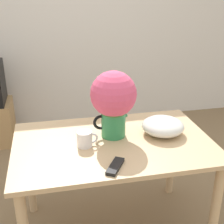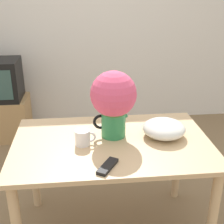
% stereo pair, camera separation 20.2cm
% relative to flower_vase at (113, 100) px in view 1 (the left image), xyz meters
% --- Properties ---
extents(wall_back, '(8.00, 0.05, 2.60)m').
position_rel_flower_vase_xyz_m(wall_back, '(-0.11, 1.96, 0.30)').
color(wall_back, silver).
rests_on(wall_back, ground_plane).
extents(table, '(1.27, 0.82, 0.74)m').
position_rel_flower_vase_xyz_m(table, '(-0.02, -0.08, -0.36)').
color(table, tan).
rests_on(table, ground_plane).
extents(flower_vase, '(0.30, 0.30, 0.44)m').
position_rel_flower_vase_xyz_m(flower_vase, '(0.00, 0.00, 0.00)').
color(flower_vase, '#2D844C').
rests_on(flower_vase, table).
extents(coffee_mug, '(0.13, 0.10, 0.10)m').
position_rel_flower_vase_xyz_m(coffee_mug, '(-0.20, -0.10, -0.21)').
color(coffee_mug, white).
rests_on(coffee_mug, table).
extents(white_bowl, '(0.28, 0.28, 0.11)m').
position_rel_flower_vase_xyz_m(white_bowl, '(0.33, -0.04, -0.20)').
color(white_bowl, silver).
rests_on(white_bowl, table).
extents(remote_control, '(0.14, 0.18, 0.02)m').
position_rel_flower_vase_xyz_m(remote_control, '(-0.07, -0.39, -0.25)').
color(remote_control, black).
rests_on(remote_control, table).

